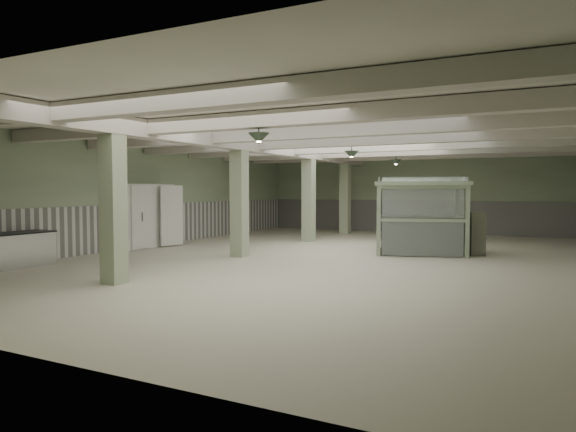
% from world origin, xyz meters
% --- Properties ---
extents(floor, '(20.00, 20.00, 0.00)m').
position_xyz_m(floor, '(0.00, 0.00, 0.00)').
color(floor, beige).
rests_on(floor, ground).
extents(ceiling, '(14.00, 20.00, 0.02)m').
position_xyz_m(ceiling, '(0.00, 0.00, 3.60)').
color(ceiling, white).
rests_on(ceiling, wall_back).
extents(wall_back, '(14.00, 0.02, 3.60)m').
position_xyz_m(wall_back, '(0.00, 10.00, 1.80)').
color(wall_back, '#A3B692').
rests_on(wall_back, floor).
extents(wall_front, '(14.00, 0.02, 3.60)m').
position_xyz_m(wall_front, '(0.00, -10.00, 1.80)').
color(wall_front, '#A3B692').
rests_on(wall_front, floor).
extents(wall_left, '(0.02, 20.00, 3.60)m').
position_xyz_m(wall_left, '(-7.00, 0.00, 1.80)').
color(wall_left, '#A3B692').
rests_on(wall_left, floor).
extents(wainscot_left, '(0.05, 19.90, 1.50)m').
position_xyz_m(wainscot_left, '(-6.97, 0.00, 0.75)').
color(wainscot_left, silver).
rests_on(wainscot_left, floor).
extents(wainscot_back, '(13.90, 0.05, 1.50)m').
position_xyz_m(wainscot_back, '(0.00, 9.97, 0.75)').
color(wainscot_back, silver).
rests_on(wainscot_back, floor).
extents(girder, '(0.45, 19.90, 0.40)m').
position_xyz_m(girder, '(-2.50, 0.00, 3.38)').
color(girder, beige).
rests_on(girder, ceiling).
extents(beam_a, '(13.90, 0.35, 0.32)m').
position_xyz_m(beam_a, '(0.00, -7.50, 3.42)').
color(beam_a, beige).
rests_on(beam_a, ceiling).
extents(beam_b, '(13.90, 0.35, 0.32)m').
position_xyz_m(beam_b, '(0.00, -5.00, 3.42)').
color(beam_b, beige).
rests_on(beam_b, ceiling).
extents(beam_c, '(13.90, 0.35, 0.32)m').
position_xyz_m(beam_c, '(0.00, -2.50, 3.42)').
color(beam_c, beige).
rests_on(beam_c, ceiling).
extents(beam_d, '(13.90, 0.35, 0.32)m').
position_xyz_m(beam_d, '(0.00, 0.00, 3.42)').
color(beam_d, beige).
rests_on(beam_d, ceiling).
extents(beam_e, '(13.90, 0.35, 0.32)m').
position_xyz_m(beam_e, '(0.00, 2.50, 3.42)').
color(beam_e, beige).
rests_on(beam_e, ceiling).
extents(beam_f, '(13.90, 0.35, 0.32)m').
position_xyz_m(beam_f, '(0.00, 5.00, 3.42)').
color(beam_f, beige).
rests_on(beam_f, ceiling).
extents(beam_g, '(13.90, 0.35, 0.32)m').
position_xyz_m(beam_g, '(0.00, 7.50, 3.42)').
color(beam_g, beige).
rests_on(beam_g, ceiling).
extents(column_a, '(0.42, 0.42, 3.60)m').
position_xyz_m(column_a, '(-2.50, -6.00, 1.80)').
color(column_a, '#9CAB8A').
rests_on(column_a, floor).
extents(column_b, '(0.42, 0.42, 3.60)m').
position_xyz_m(column_b, '(-2.50, -1.00, 1.80)').
color(column_b, '#9CAB8A').
rests_on(column_b, floor).
extents(column_c, '(0.42, 0.42, 3.60)m').
position_xyz_m(column_c, '(-2.50, 4.00, 1.80)').
color(column_c, '#9CAB8A').
rests_on(column_c, floor).
extents(column_d, '(0.42, 0.42, 3.60)m').
position_xyz_m(column_d, '(-2.50, 8.00, 1.80)').
color(column_d, '#9CAB8A').
rests_on(column_d, floor).
extents(pendant_front, '(0.44, 0.44, 0.22)m').
position_xyz_m(pendant_front, '(0.50, -5.00, 3.05)').
color(pendant_front, '#324232').
rests_on(pendant_front, ceiling).
extents(pendant_mid, '(0.44, 0.44, 0.22)m').
position_xyz_m(pendant_mid, '(0.50, 0.50, 3.05)').
color(pendant_mid, '#324232').
rests_on(pendant_mid, ceiling).
extents(pendant_back, '(0.44, 0.44, 0.22)m').
position_xyz_m(pendant_back, '(0.50, 5.50, 3.05)').
color(pendant_back, '#324232').
rests_on(pendant_back, ceiling).
extents(walkin_cooler, '(0.91, 2.41, 2.21)m').
position_xyz_m(walkin_cooler, '(-6.62, -0.50, 1.11)').
color(walkin_cooler, white).
rests_on(walkin_cooler, floor).
extents(guard_booth, '(3.39, 3.10, 2.39)m').
position_xyz_m(guard_booth, '(2.12, 2.38, 1.58)').
color(guard_booth, '#93A987').
rests_on(guard_booth, floor).
extents(filing_cabinet, '(0.60, 0.72, 1.32)m').
position_xyz_m(filing_cabinet, '(3.82, 2.55, 0.66)').
color(filing_cabinet, '#5F6352').
rests_on(filing_cabinet, floor).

